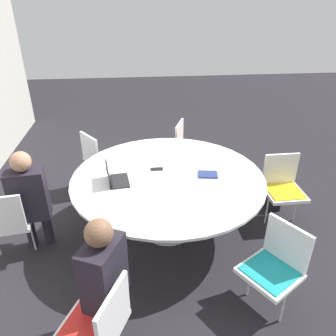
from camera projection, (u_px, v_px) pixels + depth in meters
The scene contains 14 objects.
ground_plane at pixel (168, 230), 3.92m from camera, with size 16.00×16.00×0.00m, color black.
conference_table at pixel (168, 183), 3.61m from camera, with size 2.10×2.10×0.75m.
chair_0 at pixel (7, 219), 3.30m from camera, with size 0.47×0.49×0.84m.
chair_1 at pixel (99, 324), 2.27m from camera, with size 0.57×0.57×0.84m.
chair_2 at pixel (276, 263), 2.77m from camera, with size 0.60×0.59×0.84m.
chair_3 at pixel (283, 185), 3.89m from camera, with size 0.43×0.45×0.84m.
chair_4 at pixel (187, 145), 4.88m from camera, with size 0.56×0.55×0.84m.
chair_5 at pixel (99, 156), 4.57m from camera, with size 0.60×0.60×0.84m.
person_0 at pixel (29, 196), 3.32m from camera, with size 0.29×0.38×1.19m.
person_1 at pixel (102, 275), 2.39m from camera, with size 0.42×0.35×1.19m.
laptop at pixel (115, 178), 3.43m from camera, with size 0.33×0.26×0.21m.
spiral_notebook at pixel (208, 174), 3.58m from camera, with size 0.18×0.23×0.02m.
cell_phone at pixel (157, 169), 3.70m from camera, with size 0.07×0.14×0.01m.
handbag at pixel (270, 195), 4.34m from camera, with size 0.36×0.16×0.28m.
Camera 1 is at (-3.08, 0.31, 2.52)m, focal length 35.00 mm.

